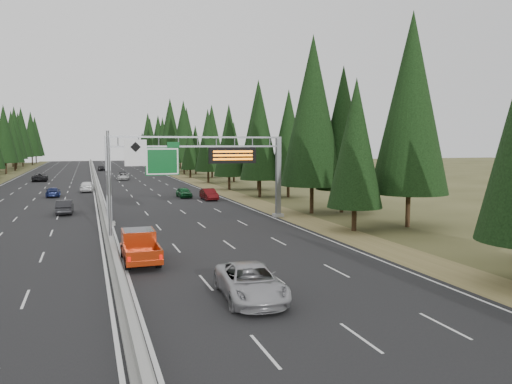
{
  "coord_description": "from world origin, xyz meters",
  "views": [
    {
      "loc": [
        -1.35,
        -10.1,
        7.2
      ],
      "look_at": [
        8.84,
        20.0,
        4.12
      ],
      "focal_mm": 35.0,
      "sensor_mm": 36.0,
      "label": 1
    }
  ],
  "objects": [
    {
      "name": "road",
      "position": [
        0.0,
        80.0,
        0.04
      ],
      "size": [
        32.0,
        260.0,
        0.08
      ],
      "primitive_type": "cube",
      "color": "black",
      "rests_on": "ground"
    },
    {
      "name": "shoulder_right",
      "position": [
        17.8,
        80.0,
        0.03
      ],
      "size": [
        3.6,
        260.0,
        0.06
      ],
      "primitive_type": "cube",
      "color": "olive",
      "rests_on": "ground"
    },
    {
      "name": "median_barrier",
      "position": [
        0.0,
        80.0,
        0.41
      ],
      "size": [
        0.7,
        260.0,
        0.85
      ],
      "color": "gray",
      "rests_on": "road"
    },
    {
      "name": "sign_gantry",
      "position": [
        8.92,
        34.88,
        5.27
      ],
      "size": [
        16.75,
        0.98,
        7.8
      ],
      "color": "slate",
      "rests_on": "road"
    },
    {
      "name": "hov_sign_pole",
      "position": [
        0.58,
        24.97,
        4.72
      ],
      "size": [
        2.8,
        0.5,
        8.0
      ],
      "color": "slate",
      "rests_on": "road"
    },
    {
      "name": "tree_row_right",
      "position": [
        21.81,
        76.76,
        9.29
      ],
      "size": [
        12.22,
        242.3,
        18.97
      ],
      "color": "black",
      "rests_on": "ground"
    },
    {
      "name": "silver_minivan",
      "position": [
        5.59,
        11.17,
        0.87
      ],
      "size": [
        3.0,
        5.83,
        1.57
      ],
      "primitive_type": "imported",
      "rotation": [
        0.0,
        0.0,
        -0.07
      ],
      "color": "#A09FA4",
      "rests_on": "road"
    },
    {
      "name": "red_pickup",
      "position": [
        1.5,
        20.59,
        1.1
      ],
      "size": [
        2.03,
        5.68,
        1.85
      ],
      "color": "black",
      "rests_on": "road"
    },
    {
      "name": "car_ahead_green",
      "position": [
        10.73,
        55.55,
        0.75
      ],
      "size": [
        1.77,
        4.02,
        1.34
      ],
      "primitive_type": "imported",
      "rotation": [
        0.0,
        0.0,
        0.05
      ],
      "color": "#135426",
      "rests_on": "road"
    },
    {
      "name": "car_ahead_dkred",
      "position": [
        13.19,
        51.55,
        0.8
      ],
      "size": [
        1.61,
        4.39,
        1.43
      ],
      "primitive_type": "imported",
      "rotation": [
        0.0,
        0.0,
        0.02
      ],
      "color": "#4C0A0D",
      "rests_on": "road"
    },
    {
      "name": "car_ahead_dkgrey",
      "position": [
        5.48,
        95.46,
        0.77
      ],
      "size": [
        2.0,
        4.8,
        1.39
      ],
      "primitive_type": "imported",
      "rotation": [
        0.0,
        0.0,
        -0.01
      ],
      "color": "black",
      "rests_on": "road"
    },
    {
      "name": "car_ahead_white",
      "position": [
        5.29,
        91.41,
        0.73
      ],
      "size": [
        2.51,
        4.82,
        1.3
      ],
      "primitive_type": "imported",
      "rotation": [
        0.0,
        0.0,
        -0.08
      ],
      "color": "silver",
      "rests_on": "road"
    },
    {
      "name": "car_ahead_far",
      "position": [
        2.09,
        128.16,
        0.8
      ],
      "size": [
        1.8,
        4.27,
        1.44
      ],
      "primitive_type": "imported",
      "rotation": [
        0.0,
        0.0,
        0.02
      ],
      "color": "black",
      "rests_on": "road"
    },
    {
      "name": "car_onc_near",
      "position": [
        -3.67,
        43.88,
        0.8
      ],
      "size": [
        1.6,
        4.38,
        1.43
      ],
      "primitive_type": "imported",
      "rotation": [
        0.0,
        0.0,
        3.12
      ],
      "color": "black",
      "rests_on": "road"
    },
    {
      "name": "car_onc_blue",
      "position": [
        -5.85,
        62.04,
        0.72
      ],
      "size": [
        1.85,
        4.41,
        1.27
      ],
      "primitive_type": "imported",
      "rotation": [
        0.0,
        0.0,
        3.16
      ],
      "color": "#162050",
      "rests_on": "road"
    },
    {
      "name": "car_onc_white",
      "position": [
        -1.5,
        67.94,
        0.89
      ],
      "size": [
        2.18,
        4.86,
        1.62
      ],
      "primitive_type": "imported",
      "rotation": [
        0.0,
        0.0,
        3.09
      ],
      "color": "white",
      "rests_on": "road"
    },
    {
      "name": "car_onc_far",
      "position": [
        -10.01,
        93.01,
        0.88
      ],
      "size": [
        2.79,
        5.84,
        1.61
      ],
      "primitive_type": "imported",
      "rotation": [
        0.0,
        0.0,
        3.16
      ],
      "color": "black",
      "rests_on": "road"
    }
  ]
}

